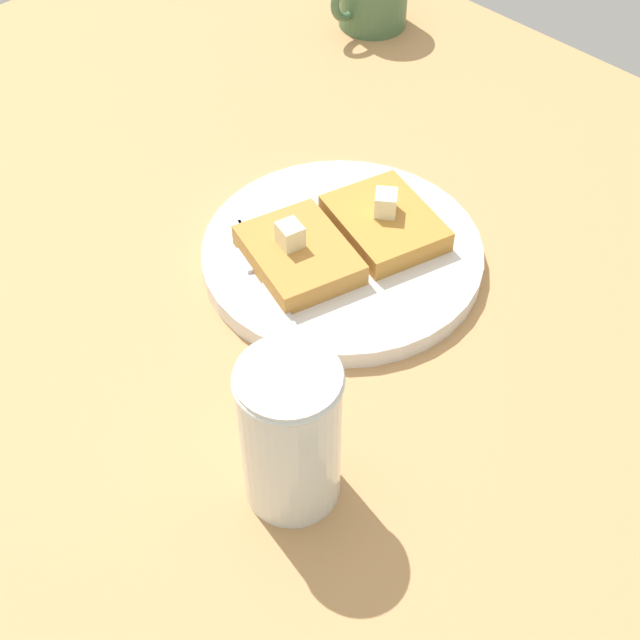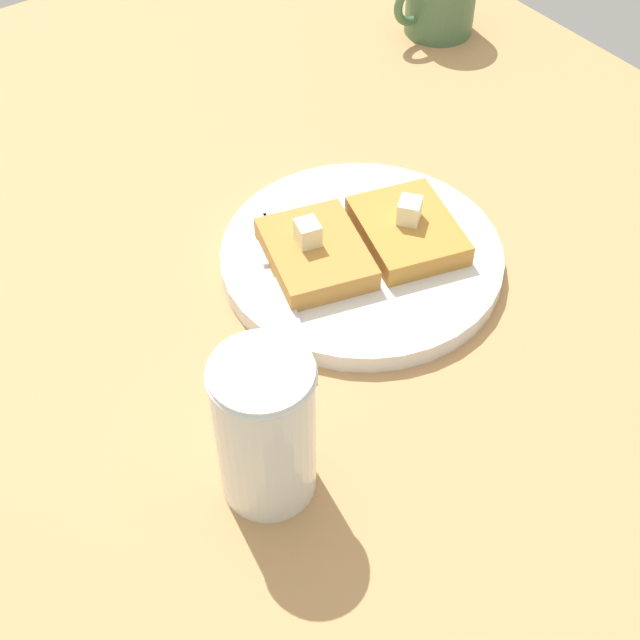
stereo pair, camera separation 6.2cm
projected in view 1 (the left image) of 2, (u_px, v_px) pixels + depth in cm
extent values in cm
cube|color=tan|center=(212.00, 231.00, 76.11)|extent=(90.93, 90.93, 1.82)
cylinder|color=silver|center=(342.00, 254.00, 71.63)|extent=(22.58, 22.58, 1.58)
torus|color=#3A3936|center=(342.00, 251.00, 71.35)|extent=(22.58, 22.58, 0.80)
cube|color=#BA7E32|center=(385.00, 223.00, 71.63)|extent=(9.42, 10.80, 1.85)
cube|color=#BA7F39|center=(299.00, 255.00, 69.11)|extent=(9.42, 10.80, 1.85)
cube|color=#F2F0C6|center=(386.00, 203.00, 70.42)|extent=(2.54, 2.51, 1.89)
cube|color=beige|center=(290.00, 235.00, 67.89)|extent=(2.10, 2.24, 1.89)
cube|color=silver|center=(283.00, 313.00, 65.97)|extent=(4.71, 9.57, 0.36)
cube|color=silver|center=(256.00, 257.00, 69.99)|extent=(3.11, 3.43, 0.36)
cube|color=silver|center=(234.00, 236.00, 71.68)|extent=(1.54, 3.07, 0.36)
cube|color=silver|center=(240.00, 234.00, 71.81)|extent=(1.54, 3.07, 0.36)
cube|color=silver|center=(247.00, 233.00, 71.95)|extent=(1.54, 3.07, 0.36)
cube|color=silver|center=(253.00, 231.00, 72.08)|extent=(1.54, 3.07, 0.36)
cylinder|color=#472005|center=(291.00, 452.00, 54.97)|extent=(5.71, 5.71, 7.98)
cylinder|color=silver|center=(290.00, 435.00, 53.66)|extent=(6.20, 6.20, 11.52)
torus|color=silver|center=(288.00, 380.00, 49.75)|extent=(6.45, 6.45, 0.50)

